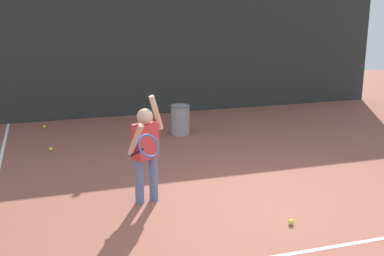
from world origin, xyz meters
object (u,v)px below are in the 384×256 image
(ball_hopper, at_px, (180,119))
(tennis_ball_8, at_px, (291,222))
(tennis_player, at_px, (146,147))
(tennis_ball_4, at_px, (44,127))
(tennis_ball_0, at_px, (51,149))

(ball_hopper, height_order, tennis_ball_8, ball_hopper)
(tennis_player, height_order, ball_hopper, tennis_player)
(tennis_player, relative_size, ball_hopper, 2.40)
(tennis_ball_4, xyz_separation_m, tennis_ball_8, (2.61, -5.29, 0.00))
(ball_hopper, distance_m, tennis_ball_8, 4.09)
(tennis_ball_4, bearing_deg, tennis_player, -74.21)
(tennis_ball_0, bearing_deg, tennis_ball_4, 92.96)
(tennis_ball_0, distance_m, tennis_ball_8, 4.48)
(tennis_player, bearing_deg, tennis_ball_0, 86.46)
(ball_hopper, height_order, tennis_ball_0, ball_hopper)
(tennis_ball_4, bearing_deg, tennis_ball_8, -63.76)
(tennis_ball_0, height_order, tennis_ball_4, same)
(tennis_player, distance_m, tennis_ball_4, 4.40)
(ball_hopper, bearing_deg, tennis_ball_4, 153.80)
(ball_hopper, relative_size, tennis_ball_0, 8.52)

